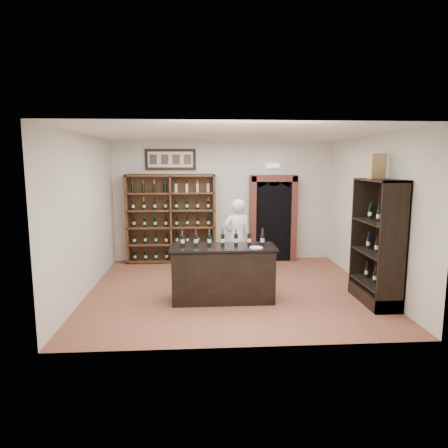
{
  "coord_description": "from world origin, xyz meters",
  "views": [
    {
      "loc": [
        -0.64,
        -7.56,
        2.48
      ],
      "look_at": [
        -0.12,
        0.3,
        1.26
      ],
      "focal_mm": 32.0,
      "sensor_mm": 36.0,
      "label": 1
    }
  ],
  "objects_px": {
    "tasting_counter": "(223,274)",
    "counter_bottle_0": "(182,240)",
    "wine_shelf": "(171,218)",
    "side_cabinet": "(378,261)",
    "shopkeeper": "(237,237)",
    "wine_crate": "(377,166)"
  },
  "relations": [
    {
      "from": "side_cabinet",
      "to": "wine_crate",
      "type": "xyz_separation_m",
      "value": [
        -0.04,
        0.17,
        1.66
      ]
    },
    {
      "from": "wine_crate",
      "to": "side_cabinet",
      "type": "bearing_deg",
      "value": -90.63
    },
    {
      "from": "counter_bottle_0",
      "to": "side_cabinet",
      "type": "relative_size",
      "value": 0.14
    },
    {
      "from": "wine_shelf",
      "to": "tasting_counter",
      "type": "xyz_separation_m",
      "value": [
        1.1,
        -2.93,
        -0.61
      ]
    },
    {
      "from": "wine_shelf",
      "to": "wine_crate",
      "type": "bearing_deg",
      "value": -39.02
    },
    {
      "from": "shopkeeper",
      "to": "counter_bottle_0",
      "type": "bearing_deg",
      "value": 43.81
    },
    {
      "from": "counter_bottle_0",
      "to": "shopkeeper",
      "type": "xyz_separation_m",
      "value": [
        1.13,
        1.55,
        -0.26
      ]
    },
    {
      "from": "tasting_counter",
      "to": "shopkeeper",
      "type": "distance_m",
      "value": 1.7
    },
    {
      "from": "shopkeeper",
      "to": "wine_crate",
      "type": "height_order",
      "value": "wine_crate"
    },
    {
      "from": "wine_shelf",
      "to": "counter_bottle_0",
      "type": "xyz_separation_m",
      "value": [
        0.38,
        -2.87,
        0.01
      ]
    },
    {
      "from": "side_cabinet",
      "to": "counter_bottle_0",
      "type": "bearing_deg",
      "value": 174.03
    },
    {
      "from": "wine_shelf",
      "to": "tasting_counter",
      "type": "height_order",
      "value": "wine_shelf"
    },
    {
      "from": "tasting_counter",
      "to": "shopkeeper",
      "type": "bearing_deg",
      "value": 75.66
    },
    {
      "from": "shopkeeper",
      "to": "wine_crate",
      "type": "relative_size",
      "value": 3.88
    },
    {
      "from": "shopkeeper",
      "to": "wine_crate",
      "type": "distance_m",
      "value": 3.27
    },
    {
      "from": "tasting_counter",
      "to": "side_cabinet",
      "type": "height_order",
      "value": "side_cabinet"
    },
    {
      "from": "side_cabinet",
      "to": "wine_crate",
      "type": "height_order",
      "value": "wine_crate"
    },
    {
      "from": "wine_shelf",
      "to": "counter_bottle_0",
      "type": "relative_size",
      "value": 7.33
    },
    {
      "from": "counter_bottle_0",
      "to": "tasting_counter",
      "type": "bearing_deg",
      "value": -4.77
    },
    {
      "from": "shopkeeper",
      "to": "wine_crate",
      "type": "bearing_deg",
      "value": 132.32
    },
    {
      "from": "tasting_counter",
      "to": "counter_bottle_0",
      "type": "relative_size",
      "value": 6.27
    },
    {
      "from": "tasting_counter",
      "to": "wine_shelf",
      "type": "bearing_deg",
      "value": 110.56
    }
  ]
}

